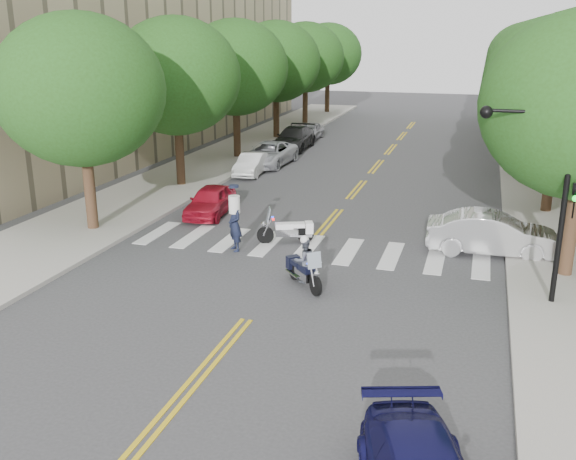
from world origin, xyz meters
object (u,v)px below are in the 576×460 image
at_px(motorcycle_parked, 290,230).
at_px(officer_standing, 235,224).
at_px(motorcycle_police, 304,264).
at_px(convertible, 492,234).

bearing_deg(motorcycle_parked, officer_standing, 108.18).
xyz_separation_m(motorcycle_police, convertible, (5.65, 4.89, 0.01)).
height_order(motorcycle_parked, convertible, convertible).
height_order(motorcycle_police, convertible, motorcycle_police).
bearing_deg(convertible, motorcycle_police, 128.75).
relative_size(motorcycle_police, convertible, 0.37).
xyz_separation_m(motorcycle_police, motorcycle_parked, (-1.64, 4.05, -0.27)).
distance_m(motorcycle_police, convertible, 7.48).
height_order(motorcycle_parked, officer_standing, officer_standing).
height_order(motorcycle_police, officer_standing, officer_standing).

